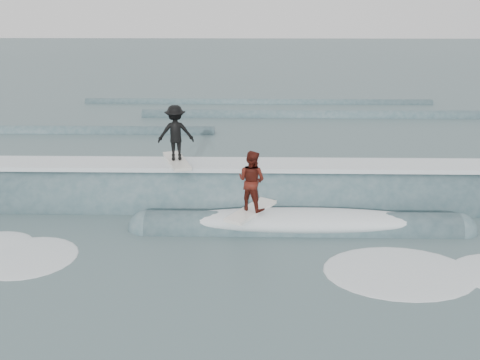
{
  "coord_description": "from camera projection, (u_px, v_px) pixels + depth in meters",
  "views": [
    {
      "loc": [
        0.32,
        -11.74,
        6.35
      ],
      "look_at": [
        0.0,
        3.66,
        1.1
      ],
      "focal_mm": 40.0,
      "sensor_mm": 36.0,
      "label": 1
    }
  ],
  "objects": [
    {
      "name": "breaking_wave",
      "position": [
        247.0,
        204.0,
        17.31
      ],
      "size": [
        21.11,
        4.05,
        2.55
      ],
      "color": "#38565E",
      "rests_on": "ground"
    },
    {
      "name": "ground",
      "position": [
        237.0,
        270.0,
        13.16
      ],
      "size": [
        160.0,
        160.0,
        0.0
      ],
      "primitive_type": "plane",
      "color": "#405A5E",
      "rests_on": "ground"
    },
    {
      "name": "whitewater",
      "position": [
        246.0,
        291.0,
        12.23
      ],
      "size": [
        15.65,
        8.41,
        0.1
      ],
      "color": "white",
      "rests_on": "ground"
    },
    {
      "name": "surfer_black",
      "position": [
        176.0,
        135.0,
        16.88
      ],
      "size": [
        1.21,
        2.07,
        1.86
      ],
      "color": "silver",
      "rests_on": "ground"
    },
    {
      "name": "far_swells",
      "position": [
        215.0,
        118.0,
        29.9
      ],
      "size": [
        39.65,
        8.65,
        0.8
      ],
      "color": "#38565E",
      "rests_on": "ground"
    },
    {
      "name": "surfer_red",
      "position": [
        252.0,
        184.0,
        15.03
      ],
      "size": [
        1.51,
        1.99,
        1.83
      ],
      "color": "white",
      "rests_on": "ground"
    }
  ]
}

